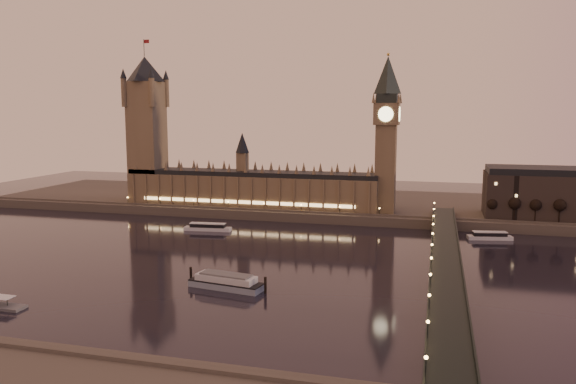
{
  "coord_description": "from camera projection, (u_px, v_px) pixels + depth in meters",
  "views": [
    {
      "loc": [
        86.88,
        -251.88,
        72.13
      ],
      "look_at": [
        10.25,
        35.0,
        29.87
      ],
      "focal_mm": 35.0,
      "sensor_mm": 36.0,
      "label": 1
    }
  ],
  "objects": [
    {
      "name": "bare_tree_3",
      "position": [
        559.0,
        208.0,
        334.87
      ],
      "size": [
        6.19,
        6.19,
        12.58
      ],
      "color": "black",
      "rests_on": "ground"
    },
    {
      "name": "far_embankment",
      "position": [
        358.0,
        205.0,
        423.01
      ],
      "size": [
        560.0,
        130.0,
        6.0
      ],
      "primitive_type": "cube",
      "color": "#423D35",
      "rests_on": "ground"
    },
    {
      "name": "westminster_bridge",
      "position": [
        444.0,
        264.0,
        249.09
      ],
      "size": [
        13.2,
        260.0,
        15.3
      ],
      "color": "black",
      "rests_on": "ground"
    },
    {
      "name": "bare_tree_0",
      "position": [
        489.0,
        205.0,
        345.05
      ],
      "size": [
        6.19,
        6.19,
        12.58
      ],
      "color": "black",
      "rests_on": "ground"
    },
    {
      "name": "palace_of_westminster",
      "position": [
        251.0,
        184.0,
        396.2
      ],
      "size": [
        180.0,
        26.62,
        52.0
      ],
      "color": "brown",
      "rests_on": "ground"
    },
    {
      "name": "ground",
      "position": [
        249.0,
        262.0,
        273.28
      ],
      "size": [
        700.0,
        700.0,
        0.0
      ],
      "primitive_type": "plane",
      "color": "black",
      "rests_on": "ground"
    },
    {
      "name": "cruise_boat_b",
      "position": [
        490.0,
        236.0,
        320.72
      ],
      "size": [
        25.56,
        10.83,
        4.59
      ],
      "rotation": [
        0.0,
        0.0,
        0.19
      ],
      "color": "silver",
      "rests_on": "ground"
    },
    {
      "name": "cruise_boat_a",
      "position": [
        208.0,
        227.0,
        344.81
      ],
      "size": [
        29.59,
        9.26,
        4.66
      ],
      "rotation": [
        0.0,
        0.0,
        0.1
      ],
      "color": "silver",
      "rests_on": "ground"
    },
    {
      "name": "victoria_tower",
      "position": [
        147.0,
        121.0,
        410.4
      ],
      "size": [
        31.68,
        31.68,
        118.0
      ],
      "color": "brown",
      "rests_on": "ground"
    },
    {
      "name": "bare_tree_2",
      "position": [
        535.0,
        207.0,
        338.27
      ],
      "size": [
        6.19,
        6.19,
        12.58
      ],
      "color": "black",
      "rests_on": "ground"
    },
    {
      "name": "bare_tree_1",
      "position": [
        512.0,
        206.0,
        341.66
      ],
      "size": [
        6.19,
        6.19,
        12.58
      ],
      "color": "black",
      "rests_on": "ground"
    },
    {
      "name": "moored_barge",
      "position": [
        226.0,
        282.0,
        231.4
      ],
      "size": [
        36.12,
        13.7,
        6.7
      ],
      "rotation": [
        0.0,
        0.0,
        -0.16
      ],
      "color": "gray",
      "rests_on": "ground"
    },
    {
      "name": "big_ben",
      "position": [
        387.0,
        125.0,
        366.2
      ],
      "size": [
        17.68,
        17.68,
        104.0
      ],
      "color": "brown",
      "rests_on": "ground"
    }
  ]
}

